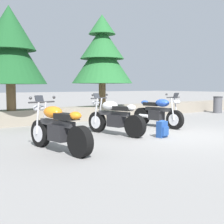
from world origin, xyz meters
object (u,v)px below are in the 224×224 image
Objects in this scene: motorcycle_blue_far_right at (158,113)px; trash_bin at (218,105)px; rider_backpack at (162,128)px; pine_tree_far_left at (10,47)px; pine_tree_mid_left at (102,55)px; motorcycle_orange_near_left at (58,129)px; motorcycle_white_centre at (115,118)px.

motorcycle_blue_far_right is 6.61m from trash_bin.
trash_bin is (7.69, 3.46, 0.19)m from rider_backpack.
pine_tree_far_left is 3.76m from pine_tree_mid_left.
trash_bin is at bearing 24.22° from rider_backpack.
motorcycle_orange_near_left is at bearing 178.14° from rider_backpack.
pine_tree_mid_left is at bearing 60.55° from motorcycle_white_centre.
motorcycle_blue_far_right is at bearing -86.22° from pine_tree_mid_left.
pine_tree_far_left is (0.46, 4.51, 2.23)m from motorcycle_orange_near_left.
motorcycle_blue_far_right is at bearing 17.80° from motorcycle_orange_near_left.
motorcycle_blue_far_right is at bearing -38.02° from pine_tree_far_left.
pine_tree_far_left reaches higher than motorcycle_white_centre.
trash_bin is at bearing -6.39° from pine_tree_far_left.
pine_tree_mid_left is (1.94, 3.44, 2.20)m from motorcycle_white_centre.
motorcycle_blue_far_right is (2.14, 0.39, 0.00)m from motorcycle_white_centre.
pine_tree_mid_left is (1.17, 4.57, 2.44)m from rider_backpack.
motorcycle_orange_near_left is 5.06m from pine_tree_far_left.
motorcycle_orange_near_left is 11.25m from trash_bin.
pine_tree_mid_left is 4.37× the size of trash_bin.
rider_backpack is (3.04, -0.10, -0.24)m from motorcycle_orange_near_left.
motorcycle_blue_far_right is 0.55× the size of pine_tree_mid_left.
motorcycle_white_centre is 0.58× the size of pine_tree_far_left.
motorcycle_blue_far_right is 5.50m from pine_tree_far_left.
pine_tree_far_left reaches higher than motorcycle_orange_near_left.
rider_backpack is 0.13× the size of pine_tree_far_left.
pine_tree_mid_left reaches higher than motorcycle_orange_near_left.
motorcycle_orange_near_left and motorcycle_blue_far_right have the same top height.
pine_tree_mid_left is at bearing 170.38° from trash_bin.
rider_backpack is at bearing -1.86° from motorcycle_orange_near_left.
pine_tree_far_left is (-1.82, 3.48, 2.23)m from motorcycle_white_centre.
rider_backpack is at bearing -155.78° from trash_bin.
motorcycle_white_centre is (2.27, 1.03, 0.00)m from motorcycle_orange_near_left.
motorcycle_orange_near_left is 1.01× the size of motorcycle_white_centre.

